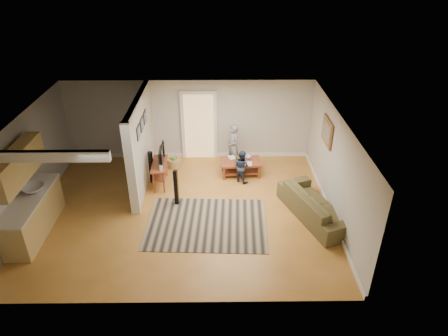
{
  "coord_description": "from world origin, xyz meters",
  "views": [
    {
      "loc": [
        0.94,
        -8.38,
        6.02
      ],
      "look_at": [
        1.03,
        0.27,
        1.1
      ],
      "focal_mm": 32.0,
      "sensor_mm": 36.0,
      "label": 1
    }
  ],
  "objects_px": {
    "speaker_right": "(151,167)",
    "toy_basket": "(174,162)",
    "sofa": "(314,216)",
    "speaker_left": "(176,188)",
    "toddler": "(241,181)",
    "child": "(233,166)",
    "tv_console": "(160,165)",
    "coffee_table": "(241,164)"
  },
  "relations": [
    {
      "from": "speaker_right",
      "to": "child",
      "type": "height_order",
      "value": "speaker_right"
    },
    {
      "from": "tv_console",
      "to": "speaker_right",
      "type": "distance_m",
      "value": 0.3
    },
    {
      "from": "coffee_table",
      "to": "tv_console",
      "type": "distance_m",
      "value": 2.37
    },
    {
      "from": "speaker_left",
      "to": "toddler",
      "type": "bearing_deg",
      "value": 43.1
    },
    {
      "from": "tv_console",
      "to": "toddler",
      "type": "xyz_separation_m",
      "value": [
        2.28,
        0.13,
        -0.61
      ]
    },
    {
      "from": "speaker_left",
      "to": "sofa",
      "type": "bearing_deg",
      "value": 0.69
    },
    {
      "from": "speaker_left",
      "to": "speaker_right",
      "type": "relative_size",
      "value": 1.02
    },
    {
      "from": "sofa",
      "to": "tv_console",
      "type": "distance_m",
      "value": 4.38
    },
    {
      "from": "coffee_table",
      "to": "toddler",
      "type": "distance_m",
      "value": 0.53
    },
    {
      "from": "tv_console",
      "to": "toy_basket",
      "type": "xyz_separation_m",
      "value": [
        0.27,
        1.0,
        -0.46
      ]
    },
    {
      "from": "sofa",
      "to": "speaker_left",
      "type": "xyz_separation_m",
      "value": [
        -3.5,
        0.58,
        0.5
      ]
    },
    {
      "from": "sofa",
      "to": "speaker_left",
      "type": "height_order",
      "value": "speaker_left"
    },
    {
      "from": "speaker_left",
      "to": "speaker_right",
      "type": "xyz_separation_m",
      "value": [
        -0.8,
        1.09,
        -0.01
      ]
    },
    {
      "from": "sofa",
      "to": "toddler",
      "type": "distance_m",
      "value": 2.45
    },
    {
      "from": "sofa",
      "to": "speaker_right",
      "type": "height_order",
      "value": "speaker_right"
    },
    {
      "from": "sofa",
      "to": "toy_basket",
      "type": "relative_size",
      "value": 5.54
    },
    {
      "from": "coffee_table",
      "to": "toddler",
      "type": "xyz_separation_m",
      "value": [
        -0.01,
        -0.4,
        -0.35
      ]
    },
    {
      "from": "toy_basket",
      "to": "toddler",
      "type": "relative_size",
      "value": 0.43
    },
    {
      "from": "child",
      "to": "toddler",
      "type": "bearing_deg",
      "value": -9.64
    },
    {
      "from": "speaker_left",
      "to": "speaker_right",
      "type": "distance_m",
      "value": 1.36
    },
    {
      "from": "speaker_left",
      "to": "child",
      "type": "relative_size",
      "value": 0.73
    },
    {
      "from": "speaker_left",
      "to": "toddler",
      "type": "distance_m",
      "value": 2.14
    },
    {
      "from": "tv_console",
      "to": "toddler",
      "type": "bearing_deg",
      "value": 0.83
    },
    {
      "from": "coffee_table",
      "to": "toy_basket",
      "type": "height_order",
      "value": "coffee_table"
    },
    {
      "from": "speaker_right",
      "to": "sofa",
      "type": "bearing_deg",
      "value": -0.08
    },
    {
      "from": "sofa",
      "to": "coffee_table",
      "type": "xyz_separation_m",
      "value": [
        -1.74,
        2.11,
        0.35
      ]
    },
    {
      "from": "sofa",
      "to": "toddler",
      "type": "relative_size",
      "value": 2.39
    },
    {
      "from": "coffee_table",
      "to": "speaker_right",
      "type": "xyz_separation_m",
      "value": [
        -2.56,
        -0.43,
        0.14
      ]
    },
    {
      "from": "sofa",
      "to": "child",
      "type": "bearing_deg",
      "value": 15.98
    },
    {
      "from": "speaker_right",
      "to": "toy_basket",
      "type": "relative_size",
      "value": 2.34
    },
    {
      "from": "child",
      "to": "sofa",
      "type": "bearing_deg",
      "value": 13.96
    },
    {
      "from": "coffee_table",
      "to": "toddler",
      "type": "height_order",
      "value": "coffee_table"
    },
    {
      "from": "speaker_left",
      "to": "tv_console",
      "type": "bearing_deg",
      "value": 128.61
    },
    {
      "from": "speaker_left",
      "to": "speaker_right",
      "type": "bearing_deg",
      "value": 136.45
    },
    {
      "from": "tv_console",
      "to": "child",
      "type": "bearing_deg",
      "value": 23.82
    },
    {
      "from": "sofa",
      "to": "child",
      "type": "distance_m",
      "value": 3.26
    },
    {
      "from": "sofa",
      "to": "child",
      "type": "xyz_separation_m",
      "value": [
        -1.97,
        2.6,
        0.0
      ]
    },
    {
      "from": "tv_console",
      "to": "speaker_right",
      "type": "relative_size",
      "value": 1.1
    },
    {
      "from": "sofa",
      "to": "child",
      "type": "relative_size",
      "value": 1.69
    },
    {
      "from": "tv_console",
      "to": "sofa",
      "type": "bearing_deg",
      "value": -23.84
    },
    {
      "from": "sofa",
      "to": "coffee_table",
      "type": "relative_size",
      "value": 1.96
    },
    {
      "from": "toy_basket",
      "to": "toddler",
      "type": "bearing_deg",
      "value": -23.24
    }
  ]
}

